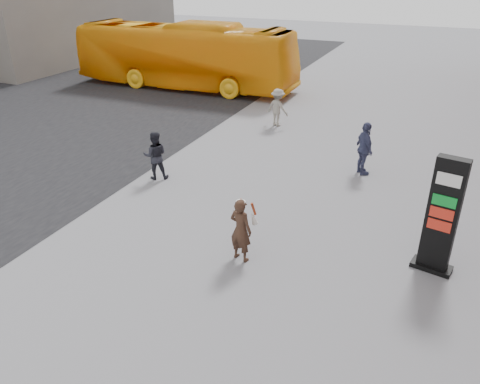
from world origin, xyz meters
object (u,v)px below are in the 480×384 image
at_px(bus, 184,56).
at_px(pedestrian_b, 278,108).
at_px(pedestrian_a, 155,156).
at_px(info_pylon, 442,216).
at_px(pedestrian_c, 364,149).
at_px(woman, 241,229).

xyz_separation_m(bus, pedestrian_b, (7.09, -4.53, -0.95)).
bearing_deg(pedestrian_a, bus, -95.24).
distance_m(info_pylon, pedestrian_c, 5.46).
bearing_deg(pedestrian_a, pedestrian_c, 176.11).
bearing_deg(woman, pedestrian_c, -92.05).
bearing_deg(woman, pedestrian_b, -61.92).
distance_m(pedestrian_a, pedestrian_b, 7.02).
relative_size(woman, pedestrian_b, 0.99).
distance_m(info_pylon, pedestrian_b, 10.98).
relative_size(woman, pedestrian_a, 1.01).
xyz_separation_m(bus, pedestrian_a, (5.30, -11.32, -0.97)).
distance_m(woman, pedestrian_c, 6.46).
xyz_separation_m(info_pylon, pedestrian_b, (-6.82, 8.58, -0.58)).
relative_size(bus, pedestrian_b, 7.84).
height_order(woman, pedestrian_c, pedestrian_c).
height_order(info_pylon, pedestrian_a, info_pylon).
bearing_deg(info_pylon, pedestrian_a, 179.69).
bearing_deg(info_pylon, woman, -150.29).
relative_size(info_pylon, pedestrian_a, 1.75).
height_order(woman, pedestrian_a, woman).
bearing_deg(bus, woman, -146.65).
bearing_deg(bus, info_pylon, -133.73).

